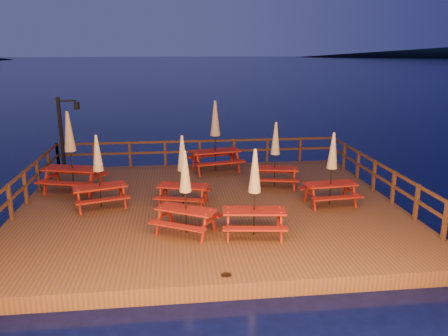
# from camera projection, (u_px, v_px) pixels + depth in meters

# --- Properties ---
(ground) EXTENTS (500.00, 500.00, 0.00)m
(ground) POSITION_uv_depth(u_px,v_px,m) (209.00, 215.00, 14.20)
(ground) COLOR black
(ground) RESTS_ON ground
(deck) EXTENTS (12.00, 10.00, 0.40)m
(deck) POSITION_uv_depth(u_px,v_px,m) (209.00, 210.00, 14.15)
(deck) COLOR #4F3519
(deck) RESTS_ON ground
(deck_piles) EXTENTS (11.44, 9.44, 1.40)m
(deck_piles) POSITION_uv_depth(u_px,v_px,m) (209.00, 224.00, 14.28)
(deck_piles) COLOR #3D2913
(deck_piles) RESTS_ON ground
(railing) EXTENTS (11.80, 9.75, 1.10)m
(railing) POSITION_uv_depth(u_px,v_px,m) (205.00, 167.00, 15.59)
(railing) COLOR #3D2913
(railing) RESTS_ON deck
(lamp_post) EXTENTS (0.85, 0.18, 3.00)m
(lamp_post) POSITION_uv_depth(u_px,v_px,m) (65.00, 128.00, 17.38)
(lamp_post) COLOR black
(lamp_post) RESTS_ON deck
(picnic_table_0) EXTENTS (1.94, 1.75, 2.32)m
(picnic_table_0) POSITION_uv_depth(u_px,v_px,m) (99.00, 170.00, 13.50)
(picnic_table_0) COLOR maroon
(picnic_table_0) RESTS_ON deck
(picnic_table_1) EXTENTS (1.89, 1.66, 2.36)m
(picnic_table_1) POSITION_uv_depth(u_px,v_px,m) (275.00, 154.00, 15.51)
(picnic_table_1) COLOR maroon
(picnic_table_1) RESTS_ON deck
(picnic_table_2) EXTENTS (2.04, 1.93, 2.30)m
(picnic_table_2) POSITION_uv_depth(u_px,v_px,m) (185.00, 191.00, 11.59)
(picnic_table_2) COLOR maroon
(picnic_table_2) RESTS_ON deck
(picnic_table_3) EXTENTS (2.31, 2.04, 2.87)m
(picnic_table_3) POSITION_uv_depth(u_px,v_px,m) (215.00, 135.00, 17.45)
(picnic_table_3) COLOR maroon
(picnic_table_3) RESTS_ON deck
(picnic_table_4) EXTENTS (1.82, 1.56, 2.38)m
(picnic_table_4) POSITION_uv_depth(u_px,v_px,m) (254.00, 191.00, 11.44)
(picnic_table_4) COLOR maroon
(picnic_table_4) RESTS_ON deck
(picnic_table_5) EXTENTS (1.76, 1.49, 2.35)m
(picnic_table_5) POSITION_uv_depth(u_px,v_px,m) (332.00, 168.00, 13.73)
(picnic_table_5) COLOR maroon
(picnic_table_5) RESTS_ON deck
(picnic_table_6) EXTENTS (1.89, 1.69, 2.28)m
(picnic_table_6) POSITION_uv_depth(u_px,v_px,m) (183.00, 170.00, 13.62)
(picnic_table_6) COLOR maroon
(picnic_table_6) RESTS_ON deck
(picnic_table_7) EXTENTS (2.33, 2.09, 2.82)m
(picnic_table_7) POSITION_uv_depth(u_px,v_px,m) (70.00, 151.00, 14.95)
(picnic_table_7) COLOR maroon
(picnic_table_7) RESTS_ON deck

